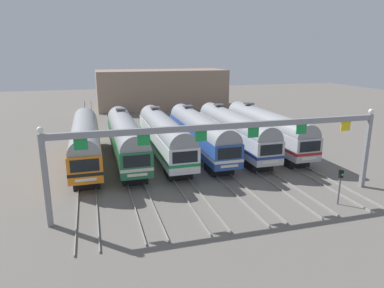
% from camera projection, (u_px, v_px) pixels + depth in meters
% --- Properties ---
extents(ground_plane, '(160.00, 160.00, 0.00)m').
position_uv_depth(ground_plane, '(182.00, 156.00, 39.96)').
color(ground_plane, slate).
extents(track_bed, '(22.52, 70.00, 0.15)m').
position_uv_depth(track_bed, '(155.00, 126.00, 55.72)').
color(track_bed, gray).
rests_on(track_bed, ground).
extents(commuter_train_orange, '(2.88, 18.06, 4.77)m').
position_uv_depth(commuter_train_orange, '(85.00, 140.00, 36.42)').
color(commuter_train_orange, orange).
rests_on(commuter_train_orange, ground).
extents(commuter_train_green, '(2.88, 18.06, 5.05)m').
position_uv_depth(commuter_train_green, '(126.00, 137.00, 37.57)').
color(commuter_train_green, '#236B42').
rests_on(commuter_train_green, ground).
extents(commuter_train_white, '(2.88, 18.06, 5.05)m').
position_uv_depth(commuter_train_white, '(164.00, 135.00, 38.70)').
color(commuter_train_white, white).
rests_on(commuter_train_white, ground).
extents(commuter_train_blue, '(2.88, 18.06, 5.05)m').
position_uv_depth(commuter_train_blue, '(200.00, 132.00, 39.84)').
color(commuter_train_blue, '#284C9E').
rests_on(commuter_train_blue, ground).
extents(commuter_train_silver, '(2.88, 18.06, 5.05)m').
position_uv_depth(commuter_train_silver, '(234.00, 130.00, 40.98)').
color(commuter_train_silver, silver).
rests_on(commuter_train_silver, ground).
extents(commuter_train_stainless, '(2.88, 18.06, 5.05)m').
position_uv_depth(commuter_train_stainless, '(266.00, 128.00, 42.12)').
color(commuter_train_stainless, '#B2B5BA').
rests_on(commuter_train_stainless, ground).
extents(catenary_gantry, '(26.26, 0.44, 6.97)m').
position_uv_depth(catenary_gantry, '(228.00, 138.00, 26.06)').
color(catenary_gantry, gray).
rests_on(catenary_gantry, ground).
extents(yard_signal_mast, '(0.28, 0.35, 2.86)m').
position_uv_depth(yard_signal_mast, '(340.00, 180.00, 26.81)').
color(yard_signal_mast, '#59595E').
rests_on(yard_signal_mast, ground).
extents(maintenance_building, '(26.79, 10.00, 7.95)m').
position_uv_depth(maintenance_building, '(162.00, 89.00, 73.94)').
color(maintenance_building, gray).
rests_on(maintenance_building, ground).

